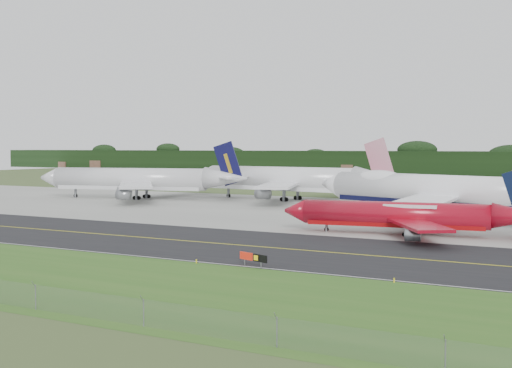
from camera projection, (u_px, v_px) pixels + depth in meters
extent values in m
plane|color=#2E441F|center=(250.00, 242.00, 107.24)|extent=(600.00, 600.00, 0.00)
cube|color=#2C5819|center=(88.00, 279.00, 76.84)|extent=(400.00, 30.00, 0.01)
cube|color=black|center=(236.00, 245.00, 103.76)|extent=(400.00, 32.00, 0.02)
cube|color=gray|center=(370.00, 214.00, 151.52)|extent=(400.00, 78.00, 0.01)
cube|color=#C8C312|center=(236.00, 245.00, 103.76)|extent=(400.00, 0.40, 0.00)
cube|color=silver|center=(173.00, 259.00, 90.30)|extent=(400.00, 0.25, 0.00)
cylinder|color=white|center=(432.00, 190.00, 140.50)|extent=(46.64, 21.65, 6.02)
cube|color=black|center=(432.00, 200.00, 140.60)|extent=(43.91, 19.43, 2.11)
cone|color=white|center=(333.00, 184.00, 160.68)|extent=(7.61, 7.66, 6.02)
ellipsoid|color=white|center=(379.00, 179.00, 150.46)|extent=(13.28, 8.96, 3.84)
cube|color=white|center=(426.00, 201.00, 125.59)|extent=(10.99, 27.49, 0.52)
cube|color=white|center=(506.00, 194.00, 143.05)|extent=(24.95, 25.08, 0.52)
cylinder|color=gray|center=(410.00, 208.00, 128.85)|extent=(3.95, 3.49, 2.53)
cylinder|color=gray|center=(488.00, 201.00, 145.56)|extent=(3.95, 3.49, 2.53)
cylinder|color=gray|center=(394.00, 215.00, 117.14)|extent=(3.95, 3.49, 2.53)
cylinder|color=black|center=(362.00, 210.00, 154.41)|extent=(1.18, 0.82, 1.08)
cylinder|color=slate|center=(438.00, 211.00, 135.67)|extent=(1.08, 1.08, 4.02)
cylinder|color=black|center=(438.00, 219.00, 135.75)|extent=(1.20, 0.88, 1.08)
cylinder|color=slate|center=(458.00, 209.00, 139.98)|extent=(1.08, 1.08, 4.02)
cylinder|color=black|center=(458.00, 217.00, 140.06)|extent=(1.20, 0.88, 1.08)
cylinder|color=maroon|center=(395.00, 214.00, 115.98)|extent=(30.39, 8.45, 4.08)
cube|color=maroon|center=(394.00, 222.00, 116.05)|extent=(28.76, 7.22, 1.43)
cone|color=maroon|center=(296.00, 211.00, 122.09)|extent=(4.32, 4.58, 4.08)
cube|color=maroon|center=(419.00, 225.00, 106.34)|extent=(13.78, 17.00, 0.46)
cube|color=maroon|center=(433.00, 215.00, 121.97)|extent=(10.00, 17.63, 0.46)
cylinder|color=gray|center=(413.00, 235.00, 102.77)|extent=(2.45, 2.02, 1.71)
cylinder|color=gray|center=(435.00, 219.00, 125.87)|extent=(2.45, 2.02, 1.71)
cylinder|color=black|center=(326.00, 229.00, 120.26)|extent=(0.77, 0.43, 0.73)
cylinder|color=slate|center=(407.00, 230.00, 113.14)|extent=(0.65, 0.65, 2.10)
cylinder|color=black|center=(407.00, 234.00, 113.18)|extent=(0.78, 0.47, 0.73)
cylinder|color=slate|center=(411.00, 227.00, 117.32)|extent=(0.65, 0.65, 2.10)
cylinder|color=black|center=(411.00, 231.00, 117.35)|extent=(0.78, 0.47, 0.73)
cylinder|color=silver|center=(130.00, 179.00, 195.67)|extent=(44.12, 16.42, 5.91)
cube|color=silver|center=(130.00, 186.00, 195.77)|extent=(41.62, 14.45, 2.07)
cone|color=silver|center=(50.00, 178.00, 202.29)|extent=(6.77, 7.07, 5.91)
cone|color=silver|center=(226.00, 178.00, 188.20)|extent=(12.70, 8.56, 5.91)
cube|color=silver|center=(136.00, 185.00, 180.94)|extent=(22.74, 25.43, 0.52)
cube|color=silver|center=(175.00, 181.00, 206.24)|extent=(12.79, 27.33, 0.52)
cube|color=#0C0B33|center=(228.00, 164.00, 187.82)|extent=(8.15, 2.47, 11.93)
cylinder|color=gray|center=(125.00, 191.00, 182.50)|extent=(3.74, 3.19, 2.48)
cylinder|color=gray|center=(163.00, 186.00, 206.70)|extent=(3.74, 3.19, 2.48)
cylinder|color=gray|center=(124.00, 195.00, 170.07)|extent=(3.74, 3.19, 2.48)
cylinder|color=gray|center=(194.00, 184.00, 216.27)|extent=(3.74, 3.19, 2.48)
cylinder|color=black|center=(76.00, 196.00, 200.40)|extent=(1.15, 0.72, 1.06)
cylinder|color=slate|center=(137.00, 193.00, 191.79)|extent=(1.00, 1.00, 3.75)
cylinder|color=black|center=(137.00, 198.00, 191.86)|extent=(1.16, 0.77, 1.06)
cylinder|color=slate|center=(147.00, 191.00, 198.04)|extent=(1.00, 1.00, 3.75)
cylinder|color=black|center=(147.00, 196.00, 198.11)|extent=(1.16, 0.77, 1.06)
cylinder|color=silver|center=(280.00, 178.00, 190.72)|extent=(45.47, 10.21, 6.26)
cube|color=white|center=(280.00, 186.00, 190.82)|extent=(43.08, 8.45, 2.19)
cone|color=silver|center=(206.00, 176.00, 205.12)|extent=(6.17, 6.73, 6.26)
cone|color=silver|center=(377.00, 179.00, 174.52)|extent=(12.40, 7.29, 6.26)
cube|color=silver|center=(278.00, 186.00, 175.68)|extent=(16.46, 27.06, 0.56)
cube|color=silver|center=(329.00, 181.00, 196.90)|extent=(19.98, 26.43, 0.56)
cube|color=#A20B34|center=(380.00, 163.00, 173.91)|extent=(8.65, 1.26, 12.45)
cylinder|color=gray|center=(263.00, 194.00, 170.91)|extent=(3.64, 2.92, 2.63)
cylinder|color=gray|center=(338.00, 186.00, 202.28)|extent=(3.64, 2.92, 2.63)
cylinder|color=black|center=(229.00, 195.00, 200.72)|extent=(1.17, 0.60, 1.13)
cylinder|color=slate|center=(284.00, 194.00, 186.04)|extent=(0.95, 0.95, 3.95)
cylinder|color=black|center=(284.00, 199.00, 186.12)|extent=(1.17, 0.66, 1.13)
cylinder|color=slate|center=(298.00, 193.00, 191.70)|extent=(0.95, 0.95, 3.95)
cylinder|color=black|center=(298.00, 198.00, 191.78)|extent=(1.17, 0.66, 1.13)
cylinder|color=slate|center=(245.00, 262.00, 86.16)|extent=(0.12, 0.12, 0.69)
cylinder|color=slate|center=(261.00, 265.00, 83.96)|extent=(0.12, 0.12, 0.69)
cube|color=#A71C0C|center=(246.00, 256.00, 85.90)|extent=(2.11, 0.87, 0.89)
cube|color=black|center=(257.00, 258.00, 84.50)|extent=(0.99, 0.48, 0.89)
cube|color=black|center=(263.00, 259.00, 83.62)|extent=(1.18, 0.55, 0.89)
cylinder|color=yellow|center=(196.00, 261.00, 87.33)|extent=(0.16, 0.16, 0.50)
cylinder|color=yellow|center=(394.00, 280.00, 74.92)|extent=(0.16, 0.16, 0.50)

